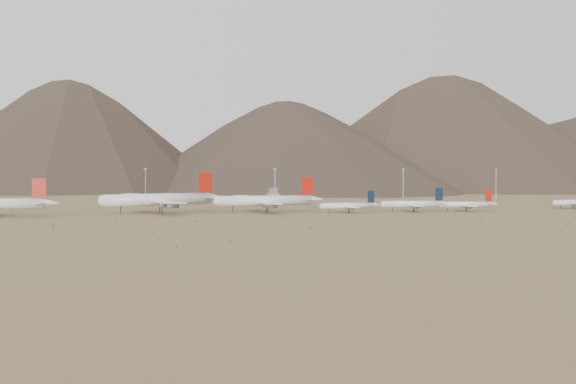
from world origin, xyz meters
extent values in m
plane|color=#937C4C|center=(0.00, 0.00, 0.00)|extent=(3000.00, 3000.00, 0.00)
cone|color=white|center=(-107.31, 16.66, 7.24)|extent=(10.78, 6.77, 5.21)
cube|color=white|center=(-111.73, 17.38, 7.39)|extent=(8.13, 20.05, 0.35)
cube|color=#B0150B|center=(-112.83, 17.56, 14.83)|extent=(7.26, 1.69, 10.26)
cylinder|color=slate|center=(-136.19, 41.15, 4.51)|extent=(5.94, 3.47, 2.60)
cylinder|color=white|center=(-51.21, 38.85, 7.73)|extent=(61.73, 28.57, 6.56)
sphere|color=white|center=(-80.91, 27.64, 7.73)|extent=(6.43, 6.43, 6.43)
cone|color=white|center=(-17.94, 51.41, 8.22)|extent=(12.78, 9.56, 5.91)
cube|color=white|center=(-52.40, 38.40, 6.74)|extent=(30.07, 58.05, 0.82)
cube|color=white|center=(-22.69, 49.62, 8.38)|extent=(13.16, 22.71, 0.39)
cube|color=#B0150B|center=(-23.88, 49.17, 16.83)|extent=(7.93, 3.47, 11.64)
cylinder|color=black|center=(-72.00, 31.00, 2.22)|extent=(0.42, 0.42, 4.45)
cylinder|color=black|center=(-50.60, 40.84, 2.22)|extent=(0.53, 0.53, 4.45)
cylinder|color=black|center=(-49.44, 37.77, 2.22)|extent=(0.53, 0.53, 4.45)
ellipsoid|color=white|center=(-66.66, 33.02, 9.53)|extent=(20.75, 11.78, 3.94)
cylinder|color=slate|center=(-56.51, 49.29, 5.12)|extent=(6.98, 5.01, 2.95)
cylinder|color=slate|center=(-48.29, 27.51, 5.12)|extent=(6.98, 5.01, 2.95)
cylinder|color=slate|center=(-60.21, 59.10, 5.12)|extent=(6.98, 5.01, 2.95)
cylinder|color=slate|center=(-44.59, 17.71, 5.12)|extent=(6.98, 5.01, 2.95)
cylinder|color=white|center=(9.26, 35.51, 6.72)|extent=(55.50, 10.09, 5.71)
sphere|color=white|center=(-18.26, 33.31, 6.72)|extent=(5.59, 5.59, 5.59)
cone|color=white|center=(40.08, 37.98, 7.15)|extent=(10.32, 5.91, 5.14)
cube|color=white|center=(8.16, 35.42, 5.86)|extent=(12.84, 51.16, 0.71)
cube|color=white|center=(35.68, 37.63, 7.29)|extent=(6.49, 19.57, 0.34)
cube|color=#B0150B|center=(34.58, 37.54, 14.63)|extent=(7.20, 1.08, 10.12)
cylinder|color=black|center=(-10.01, 33.97, 1.93)|extent=(0.37, 0.37, 3.87)
cylinder|color=black|center=(10.24, 37.02, 1.93)|extent=(0.46, 0.46, 3.87)
cylinder|color=black|center=(10.47, 34.18, 1.93)|extent=(0.46, 0.46, 3.87)
ellipsoid|color=white|center=(-5.05, 34.37, 8.29)|extent=(17.95, 5.67, 3.42)
cylinder|color=slate|center=(7.35, 45.52, 4.45)|extent=(5.71, 3.00, 2.57)
cylinder|color=slate|center=(8.96, 25.33, 4.45)|extent=(5.71, 3.00, 2.57)
cylinder|color=slate|center=(6.62, 54.60, 4.45)|extent=(5.71, 3.00, 2.57)
cylinder|color=slate|center=(9.69, 16.25, 4.45)|extent=(5.71, 3.00, 2.57)
cylinder|color=white|center=(54.34, 20.39, 4.01)|extent=(31.39, 6.34, 3.39)
sphere|color=white|center=(38.80, 18.90, 4.01)|extent=(3.32, 3.32, 3.32)
cone|color=white|center=(71.74, 22.05, 4.27)|extent=(5.88, 3.57, 3.05)
cube|color=white|center=(53.72, 20.33, 3.50)|extent=(7.51, 27.11, 0.42)
cube|color=white|center=(69.25, 21.81, 4.35)|extent=(3.76, 10.39, 0.20)
cube|color=black|center=(68.63, 21.75, 9.05)|extent=(4.07, 0.69, 6.69)
cylinder|color=black|center=(43.46, 19.35, 1.16)|extent=(0.36, 0.36, 2.32)
cylinder|color=black|center=(54.88, 21.29, 1.16)|extent=(0.45, 0.45, 2.32)
cylinder|color=black|center=(55.04, 19.60, 1.16)|extent=(0.45, 0.45, 2.32)
cylinder|color=slate|center=(53.00, 27.79, 2.67)|extent=(3.25, 1.81, 1.52)
cylinder|color=slate|center=(54.43, 12.87, 2.67)|extent=(3.25, 1.81, 1.52)
cylinder|color=white|center=(94.28, 22.24, 4.49)|extent=(35.13, 6.26, 3.79)
sphere|color=white|center=(76.85, 23.47, 4.49)|extent=(3.72, 3.72, 3.72)
cone|color=white|center=(113.81, 20.85, 4.78)|extent=(6.52, 3.85, 3.42)
cube|color=white|center=(93.59, 22.29, 3.92)|extent=(7.70, 30.28, 0.47)
cube|color=white|center=(111.02, 21.05, 4.87)|extent=(3.94, 11.58, 0.23)
cube|color=black|center=(110.32, 21.10, 10.14)|extent=(4.56, 0.66, 7.49)
cylinder|color=black|center=(82.08, 23.10, 1.30)|extent=(0.40, 0.40, 2.60)
cylinder|color=black|center=(95.05, 23.13, 1.30)|extent=(0.50, 0.50, 2.60)
cylinder|color=black|center=(94.91, 21.24, 1.30)|extent=(0.50, 0.50, 2.60)
cylinder|color=slate|center=(94.18, 30.65, 2.99)|extent=(3.61, 1.95, 1.71)
cylinder|color=slate|center=(92.99, 13.92, 2.99)|extent=(3.61, 1.95, 1.71)
cylinder|color=white|center=(126.33, 19.69, 4.03)|extent=(31.49, 5.63, 3.40)
sphere|color=white|center=(110.71, 20.81, 4.03)|extent=(3.33, 3.33, 3.33)
cone|color=white|center=(143.83, 18.43, 4.28)|extent=(5.84, 3.46, 3.06)
cube|color=white|center=(125.71, 19.73, 3.52)|extent=(6.92, 27.14, 0.43)
cube|color=white|center=(141.33, 18.61, 4.37)|extent=(3.54, 10.38, 0.20)
cube|color=#B0150B|center=(140.70, 18.66, 9.08)|extent=(4.08, 0.60, 6.71)
cylinder|color=black|center=(115.40, 20.47, 1.16)|extent=(0.36, 0.36, 2.33)
cylinder|color=black|center=(127.02, 20.49, 1.16)|extent=(0.45, 0.45, 2.33)
cylinder|color=black|center=(126.90, 18.79, 1.16)|extent=(0.45, 0.45, 2.33)
cylinder|color=slate|center=(126.24, 27.23, 2.68)|extent=(3.23, 1.75, 1.53)
cylinder|color=slate|center=(125.17, 12.23, 2.68)|extent=(3.23, 1.75, 1.53)
cylinder|color=white|center=(205.24, 31.68, 4.02)|extent=(31.07, 11.50, 3.40)
sphere|color=white|center=(190.15, 27.57, 4.02)|extent=(3.33, 3.33, 3.33)
cube|color=white|center=(204.64, 31.52, 3.51)|extent=(11.88, 27.19, 0.42)
cylinder|color=black|center=(194.68, 28.80, 1.16)|extent=(0.36, 0.36, 2.32)
cylinder|color=black|center=(205.62, 32.66, 1.16)|extent=(0.45, 0.45, 2.32)
cylinder|color=black|center=(206.07, 31.03, 1.16)|extent=(0.45, 0.45, 2.32)
cylinder|color=slate|center=(202.66, 38.76, 2.67)|extent=(3.42, 2.30, 1.53)
cube|color=tan|center=(30.00, 120.00, 4.00)|extent=(8.00, 8.00, 8.00)
cube|color=slate|center=(30.00, 120.00, 10.00)|extent=(6.00, 6.00, 4.00)
cylinder|color=gray|center=(-57.04, 131.65, 12.50)|extent=(0.50, 0.50, 25.00)
cube|color=gray|center=(-57.04, 131.65, 25.30)|extent=(2.00, 0.60, 0.80)
cylinder|color=gray|center=(30.99, 117.51, 12.50)|extent=(0.50, 0.50, 25.00)
cube|color=gray|center=(30.99, 117.51, 25.30)|extent=(2.00, 0.60, 0.80)
cylinder|color=gray|center=(137.47, 148.90, 12.50)|extent=(0.50, 0.50, 25.00)
cube|color=gray|center=(137.47, 148.90, 25.30)|extent=(2.00, 0.60, 0.80)
cylinder|color=gray|center=(202.37, 124.92, 12.50)|extent=(0.50, 0.50, 25.00)
cube|color=gray|center=(202.37, 124.92, 25.30)|extent=(2.00, 0.60, 0.80)
ellipsoid|color=olive|center=(-74.10, 2.21, 0.37)|extent=(1.00, 1.00, 0.74)
ellipsoid|color=olive|center=(110.59, -0.19, 0.38)|extent=(1.03, 1.03, 0.77)
ellipsoid|color=olive|center=(9.91, -11.75, 0.41)|extent=(0.99, 0.99, 0.82)
ellipsoid|color=olive|center=(125.57, -84.60, 0.37)|extent=(1.05, 1.05, 0.75)
ellipsoid|color=olive|center=(-30.92, -64.69, 0.33)|extent=(0.92, 0.92, 0.65)
ellipsoid|color=olive|center=(-56.40, -115.96, 0.22)|extent=(0.75, 0.75, 0.44)
ellipsoid|color=olive|center=(-36.51, -32.57, 0.33)|extent=(1.00, 1.00, 0.66)
ellipsoid|color=olive|center=(-52.01, -144.88, 0.35)|extent=(0.89, 0.89, 0.69)
ellipsoid|color=olive|center=(54.47, -135.90, 0.17)|extent=(0.54, 0.54, 0.33)
ellipsoid|color=olive|center=(154.64, -45.81, 0.29)|extent=(1.09, 1.09, 0.57)
ellipsoid|color=olive|center=(89.86, -71.88, 0.36)|extent=(0.86, 0.86, 0.72)
ellipsoid|color=olive|center=(-97.46, -66.19, 0.33)|extent=(0.76, 0.76, 0.65)
ellipsoid|color=olive|center=(96.00, -2.16, 0.30)|extent=(0.68, 0.68, 0.60)
ellipsoid|color=olive|center=(-99.17, -47.16, 0.44)|extent=(1.00, 1.00, 0.89)
ellipsoid|color=olive|center=(-92.35, 2.19, 0.33)|extent=(0.80, 0.80, 0.65)
ellipsoid|color=olive|center=(-32.95, -131.68, 0.28)|extent=(1.08, 1.08, 0.55)
ellipsoid|color=olive|center=(-63.88, -98.82, 0.17)|extent=(0.56, 0.56, 0.33)
ellipsoid|color=olive|center=(-121.55, 0.59, 0.24)|extent=(0.78, 0.78, 0.48)
ellipsoid|color=olive|center=(5.77, -86.49, 0.33)|extent=(0.98, 0.98, 0.67)
ellipsoid|color=olive|center=(102.03, -115.32, 0.24)|extent=(0.64, 0.64, 0.47)
ellipsoid|color=olive|center=(103.70, -12.72, 0.23)|extent=(0.87, 0.87, 0.45)
camera|label=1|loc=(-64.87, -373.51, 24.08)|focal=45.00mm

